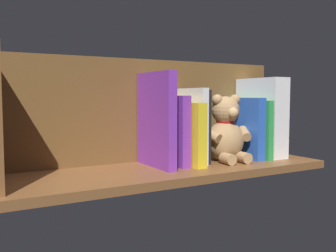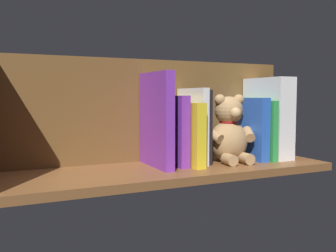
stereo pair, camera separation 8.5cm
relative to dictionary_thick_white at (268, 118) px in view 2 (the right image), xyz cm
name	(u,v)px [view 2 (the right image)]	position (x,y,z in cm)	size (l,w,h in cm)	color
ground_plane	(168,171)	(36.23, 2.06, -13.76)	(92.73, 29.37, 2.20)	brown
shelf_back_panel	(151,110)	(36.23, -10.38, 2.58)	(92.73, 1.50, 30.48)	brown
dictionary_thick_white	(268,118)	(0.00, 0.00, 0.00)	(6.23, 18.26, 25.32)	white
book_0	(256,129)	(4.59, 0.02, -3.56)	(1.82, 18.51, 18.20)	green
book_1	(248,128)	(7.59, -0.37, -3.13)	(3.05, 17.73, 19.05)	blue
teddy_bear	(230,132)	(16.38, 2.65, -3.82)	(16.26, 13.39, 20.09)	tan
book_2	(198,126)	(24.50, -1.98, -2.00)	(1.24, 14.49, 21.32)	black
book_3	(192,126)	(26.71, -1.35, -1.73)	(2.04, 15.75, 21.85)	silver
book_4	(185,133)	(29.80, 0.13, -3.79)	(3.01, 18.72, 17.74)	yellow
book_5	(173,130)	(33.23, -1.10, -2.81)	(2.70, 16.26, 19.69)	purple
book_6	(162,123)	(36.12, -2.34, -0.84)	(1.94, 13.78, 23.63)	green
book_7	(156,120)	(38.93, 0.06, 0.40)	(2.56, 18.58, 26.13)	purple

